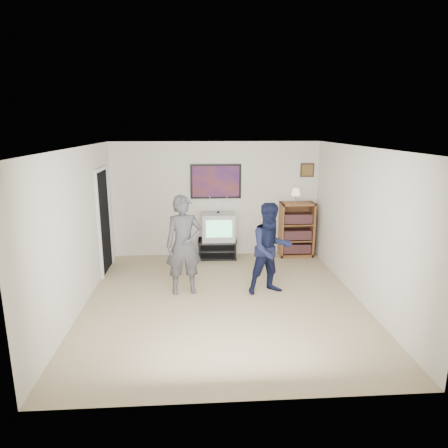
{
  "coord_description": "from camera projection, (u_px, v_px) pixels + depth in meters",
  "views": [
    {
      "loc": [
        -0.4,
        -6.1,
        2.82
      ],
      "look_at": [
        0.06,
        0.65,
        1.15
      ],
      "focal_mm": 32.0,
      "sensor_mm": 36.0,
      "label": 1
    }
  ],
  "objects": [
    {
      "name": "controller_right",
      "position": [
        269.0,
        227.0,
        6.88
      ],
      "size": [
        0.06,
        0.12,
        0.03
      ],
      "primitive_type": "cube",
      "rotation": [
        0.0,
        0.0,
        0.23
      ],
      "color": "white",
      "rests_on": "person_short"
    },
    {
      "name": "person_short",
      "position": [
        271.0,
        249.0,
        6.76
      ],
      "size": [
        0.89,
        0.77,
        1.58
      ],
      "primitive_type": "imported",
      "rotation": [
        0.0,
        0.0,
        0.25
      ],
      "color": "black",
      "rests_on": "room_shell"
    },
    {
      "name": "crt_television",
      "position": [
        218.0,
        226.0,
        8.6
      ],
      "size": [
        0.7,
        0.6,
        0.59
      ],
      "primitive_type": null,
      "rotation": [
        0.0,
        0.0,
        -0.01
      ],
      "color": "#ACACA6",
      "rests_on": "media_stand"
    },
    {
      "name": "small_picture",
      "position": [
        307.0,
        170.0,
        8.69
      ],
      "size": [
        0.3,
        0.03,
        0.3
      ],
      "primitive_type": "cube",
      "color": "black",
      "rests_on": "room_shell"
    },
    {
      "name": "person_tall",
      "position": [
        184.0,
        245.0,
        6.76
      ],
      "size": [
        0.68,
        0.5,
        1.71
      ],
      "primitive_type": "imported",
      "rotation": [
        0.0,
        0.0,
        0.15
      ],
      "color": "#3E3E41",
      "rests_on": "room_shell"
    },
    {
      "name": "air_vent",
      "position": [
        190.0,
        168.0,
        8.51
      ],
      "size": [
        0.28,
        0.02,
        0.14
      ],
      "primitive_type": "cube",
      "color": "white",
      "rests_on": "room_shell"
    },
    {
      "name": "poster",
      "position": [
        216.0,
        181.0,
        8.62
      ],
      "size": [
        1.1,
        0.03,
        0.75
      ],
      "primitive_type": "cube",
      "color": "black",
      "rests_on": "room_shell"
    },
    {
      "name": "doorway",
      "position": [
        104.0,
        222.0,
        7.78
      ],
      "size": [
        0.03,
        0.85,
        2.0
      ],
      "primitive_type": "cube",
      "color": "black",
      "rests_on": "room_shell"
    },
    {
      "name": "bookshelf",
      "position": [
        296.0,
        229.0,
        8.79
      ],
      "size": [
        0.73,
        0.42,
        1.2
      ],
      "primitive_type": null,
      "color": "brown",
      "rests_on": "room_shell"
    },
    {
      "name": "room_shell",
      "position": [
        222.0,
        223.0,
        6.65
      ],
      "size": [
        4.51,
        5.0,
        2.51
      ],
      "color": "#967C5F",
      "rests_on": "ground"
    },
    {
      "name": "table_lamp",
      "position": [
        296.0,
        196.0,
        8.58
      ],
      "size": [
        0.2,
        0.2,
        0.32
      ],
      "primitive_type": null,
      "color": "#FAE1BD",
      "rests_on": "bookshelf"
    },
    {
      "name": "media_stand",
      "position": [
        217.0,
        249.0,
        8.72
      ],
      "size": [
        0.85,
        0.49,
        0.42
      ],
      "rotation": [
        0.0,
        0.0,
        -0.04
      ],
      "color": "black",
      "rests_on": "room_shell"
    },
    {
      "name": "controller_left",
      "position": [
        184.0,
        222.0,
        6.9
      ],
      "size": [
        0.05,
        0.11,
        0.03
      ],
      "primitive_type": "cube",
      "rotation": [
        0.0,
        0.0,
        0.21
      ],
      "color": "white",
      "rests_on": "person_tall"
    }
  ]
}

